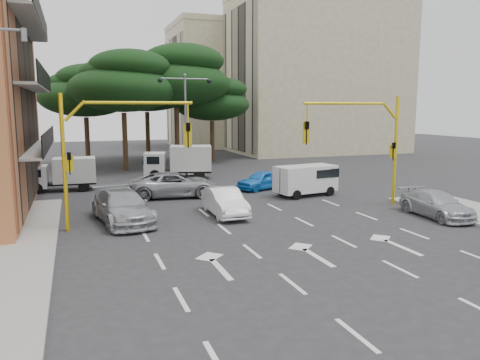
% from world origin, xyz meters
% --- Properties ---
extents(ground, '(120.00, 120.00, 0.00)m').
position_xyz_m(ground, '(0.00, 0.00, 0.00)').
color(ground, '#28282B').
rests_on(ground, ground).
extents(median_strip, '(1.40, 6.00, 0.15)m').
position_xyz_m(median_strip, '(0.00, 16.00, 0.07)').
color(median_strip, gray).
rests_on(median_strip, ground).
extents(apartment_beige_near, '(20.20, 12.15, 18.70)m').
position_xyz_m(apartment_beige_near, '(19.95, 32.00, 9.35)').
color(apartment_beige_near, tan).
rests_on(apartment_beige_near, ground).
extents(apartment_beige_far, '(16.20, 12.15, 16.70)m').
position_xyz_m(apartment_beige_far, '(12.95, 44.00, 8.35)').
color(apartment_beige_far, tan).
rests_on(apartment_beige_far, ground).
extents(pine_left_near, '(9.15, 9.15, 10.23)m').
position_xyz_m(pine_left_near, '(-3.94, 21.96, 7.60)').
color(pine_left_near, '#382616').
rests_on(pine_left_near, ground).
extents(pine_center, '(9.98, 9.98, 11.16)m').
position_xyz_m(pine_center, '(1.06, 23.96, 8.30)').
color(pine_center, '#382616').
rests_on(pine_center, ground).
extents(pine_left_far, '(8.32, 8.32, 9.30)m').
position_xyz_m(pine_left_far, '(-6.94, 25.96, 6.91)').
color(pine_left_far, '#382616').
rests_on(pine_left_far, ground).
extents(pine_right, '(7.49, 7.49, 8.37)m').
position_xyz_m(pine_right, '(5.06, 25.96, 6.22)').
color(pine_right, '#382616').
rests_on(pine_right, ground).
extents(pine_back, '(9.15, 9.15, 10.23)m').
position_xyz_m(pine_back, '(-0.94, 28.96, 7.60)').
color(pine_back, '#382616').
rests_on(pine_back, ground).
extents(signal_mast_right, '(5.79, 0.37, 6.00)m').
position_xyz_m(signal_mast_right, '(6.80, 1.99, 3.88)').
color(signal_mast_right, gold).
rests_on(signal_mast_right, ground).
extents(signal_mast_left, '(5.79, 0.37, 6.00)m').
position_xyz_m(signal_mast_left, '(-6.80, 1.99, 3.88)').
color(signal_mast_left, gold).
rests_on(signal_mast_left, ground).
extents(street_lamp_center, '(4.16, 0.36, 7.77)m').
position_xyz_m(street_lamp_center, '(0.00, 16.00, 5.43)').
color(street_lamp_center, slate).
rests_on(street_lamp_center, median_strip).
extents(car_white_hatch, '(1.52, 4.17, 1.37)m').
position_xyz_m(car_white_hatch, '(-1.12, 2.63, 0.68)').
color(car_white_hatch, white).
rests_on(car_white_hatch, ground).
extents(car_blue_compact, '(3.97, 2.71, 1.26)m').
position_xyz_m(car_blue_compact, '(3.52, 9.00, 0.63)').
color(car_blue_compact, blue).
rests_on(car_blue_compact, ground).
extents(car_silver_wagon, '(2.90, 5.53, 1.53)m').
position_xyz_m(car_silver_wagon, '(-6.15, 2.79, 0.76)').
color(car_silver_wagon, '#A8ACB0').
rests_on(car_silver_wagon, ground).
extents(car_silver_cross_a, '(5.69, 3.10, 1.51)m').
position_xyz_m(car_silver_cross_a, '(-2.49, 8.33, 0.76)').
color(car_silver_cross_a, '#A4A5AB').
rests_on(car_silver_cross_a, ground).
extents(car_silver_parked, '(2.02, 4.47, 1.27)m').
position_xyz_m(car_silver_parked, '(8.68, -1.27, 0.64)').
color(car_silver_parked, '#AEB0B7').
rests_on(car_silver_parked, ground).
extents(van_white, '(4.04, 2.34, 1.90)m').
position_xyz_m(van_white, '(5.18, 6.00, 0.95)').
color(van_white, silver).
rests_on(van_white, ground).
extents(box_truck_a, '(4.42, 1.96, 2.15)m').
position_xyz_m(box_truck_a, '(-9.00, 12.81, 1.08)').
color(box_truck_a, white).
rests_on(box_truck_a, ground).
extents(box_truck_b, '(5.49, 3.32, 2.52)m').
position_xyz_m(box_truck_b, '(-0.71, 15.50, 1.26)').
color(box_truck_b, silver).
rests_on(box_truck_b, ground).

